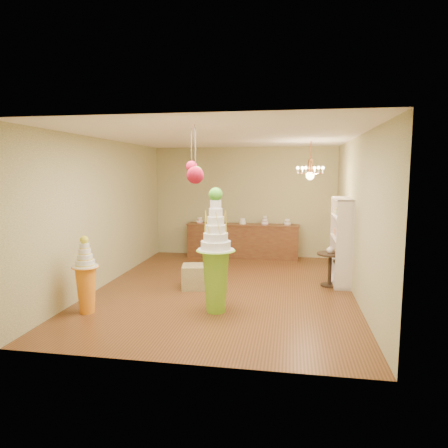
% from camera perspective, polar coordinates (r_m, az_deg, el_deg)
% --- Properties ---
extents(floor, '(6.50, 6.50, 0.00)m').
position_cam_1_polar(floor, '(8.17, 0.12, -9.15)').
color(floor, brown).
rests_on(floor, ground).
extents(ceiling, '(6.50, 6.50, 0.00)m').
position_cam_1_polar(ceiling, '(7.85, 0.13, 12.32)').
color(ceiling, white).
rests_on(ceiling, ground).
extents(wall_back, '(5.00, 0.04, 3.00)m').
position_cam_1_polar(wall_back, '(11.08, 2.88, 3.15)').
color(wall_back, tan).
rests_on(wall_back, ground).
extents(wall_front, '(5.00, 0.04, 3.00)m').
position_cam_1_polar(wall_front, '(4.73, -6.33, -2.81)').
color(wall_front, tan).
rests_on(wall_front, ground).
extents(wall_left, '(0.04, 6.50, 3.00)m').
position_cam_1_polar(wall_left, '(8.64, -16.47, 1.61)').
color(wall_left, tan).
rests_on(wall_left, ground).
extents(wall_right, '(0.04, 6.50, 3.00)m').
position_cam_1_polar(wall_right, '(7.86, 18.41, 0.98)').
color(wall_right, tan).
rests_on(wall_right, ground).
extents(pedestal_green, '(0.69, 0.69, 2.09)m').
position_cam_1_polar(pedestal_green, '(6.65, -1.18, -5.75)').
color(pedestal_green, '#79BD29').
rests_on(pedestal_green, floor).
extents(pedestal_orange, '(0.48, 0.48, 1.30)m').
position_cam_1_polar(pedestal_orange, '(7.06, -19.10, -7.89)').
color(pedestal_orange, orange).
rests_on(pedestal_orange, floor).
extents(burlap_riser, '(0.60, 0.60, 0.47)m').
position_cam_1_polar(burlap_riser, '(8.14, -4.12, -7.51)').
color(burlap_riser, olive).
rests_on(burlap_riser, floor).
extents(sideboard, '(3.04, 0.54, 1.16)m').
position_cam_1_polar(sideboard, '(10.93, 2.67, -2.31)').
color(sideboard, brown).
rests_on(sideboard, floor).
extents(shelving_unit, '(0.33, 1.20, 1.80)m').
position_cam_1_polar(shelving_unit, '(8.71, 16.39, -2.31)').
color(shelving_unit, beige).
rests_on(shelving_unit, floor).
extents(round_table, '(0.56, 0.56, 0.69)m').
position_cam_1_polar(round_table, '(8.49, 14.90, -5.65)').
color(round_table, black).
rests_on(round_table, floor).
extents(vase, '(0.17, 0.17, 0.17)m').
position_cam_1_polar(vase, '(8.42, 14.98, -3.47)').
color(vase, beige).
rests_on(vase, round_table).
extents(pom_red_left, '(0.25, 0.25, 0.83)m').
position_cam_1_polar(pom_red_left, '(5.74, -4.14, 6.97)').
color(pom_red_left, '#453D31').
rests_on(pom_red_left, ceiling).
extents(pom_green_mid, '(0.21, 0.21, 0.78)m').
position_cam_1_polar(pom_green_mid, '(6.16, -4.04, 7.32)').
color(pom_green_mid, '#453D31').
rests_on(pom_green_mid, ceiling).
extents(pom_red_right, '(0.17, 0.17, 0.67)m').
position_cam_1_polar(pom_red_right, '(6.20, -4.66, 8.20)').
color(pom_red_right, '#453D31').
rests_on(pom_red_right, ceiling).
extents(chandelier, '(0.69, 0.69, 0.85)m').
position_cam_1_polar(chandelier, '(8.90, 12.21, 7.09)').
color(chandelier, '#D07F49').
rests_on(chandelier, ceiling).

